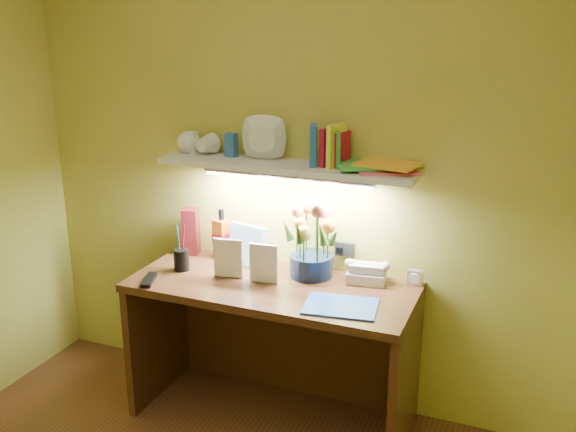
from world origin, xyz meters
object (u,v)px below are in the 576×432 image
(flower_bouquet, at_px, (312,240))
(telephone, at_px, (367,271))
(desk, at_px, (272,352))
(whisky_bottle, at_px, (222,234))
(desk_clock, at_px, (415,277))

(flower_bouquet, height_order, telephone, flower_bouquet)
(desk, bearing_deg, whisky_bottle, 149.79)
(flower_bouquet, relative_size, telephone, 2.07)
(whisky_bottle, bearing_deg, telephone, -2.02)
(desk_clock, bearing_deg, whisky_bottle, -177.89)
(flower_bouquet, relative_size, desk_clock, 5.17)
(desk, xyz_separation_m, flower_bouquet, (0.14, 0.17, 0.57))
(flower_bouquet, distance_m, whisky_bottle, 0.54)
(desk, height_order, telephone, telephone)
(telephone, relative_size, desk_clock, 2.50)
(telephone, bearing_deg, flower_bouquet, 177.65)
(desk, xyz_separation_m, desk_clock, (0.65, 0.25, 0.41))
(flower_bouquet, height_order, whisky_bottle, flower_bouquet)
(flower_bouquet, bearing_deg, desk_clock, 9.33)
(flower_bouquet, bearing_deg, desk, -130.29)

